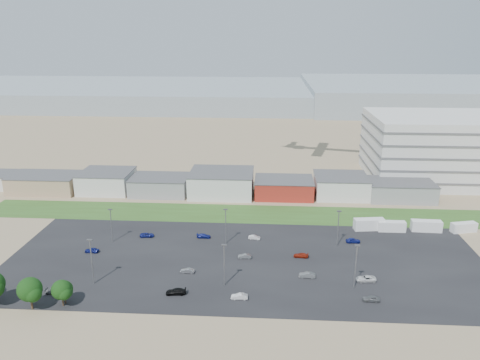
# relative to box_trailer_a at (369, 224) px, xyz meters

# --- Properties ---
(ground) EXTENTS (700.00, 700.00, 0.00)m
(ground) POSITION_rel_box_trailer_a_xyz_m (-40.08, -41.86, -1.64)
(ground) COLOR #998361
(ground) RESTS_ON ground
(parking_lot) EXTENTS (120.00, 50.00, 0.01)m
(parking_lot) POSITION_rel_box_trailer_a_xyz_m (-35.08, -21.86, -1.63)
(parking_lot) COLOR black
(parking_lot) RESTS_ON ground
(grass_strip) EXTENTS (160.00, 16.00, 0.02)m
(grass_strip) POSITION_rel_box_trailer_a_xyz_m (-40.08, 10.14, -1.63)
(grass_strip) COLOR #33521E
(grass_strip) RESTS_ON ground
(hills_backdrop) EXTENTS (700.00, 200.00, 9.00)m
(hills_backdrop) POSITION_rel_box_trailer_a_xyz_m (-0.08, 273.14, 2.86)
(hills_backdrop) COLOR gray
(hills_backdrop) RESTS_ON ground
(building_row) EXTENTS (170.00, 20.00, 8.00)m
(building_row) POSITION_rel_box_trailer_a_xyz_m (-57.08, 29.14, 2.36)
(building_row) COLOR silver
(building_row) RESTS_ON ground
(parking_garage) EXTENTS (80.00, 40.00, 25.00)m
(parking_garage) POSITION_rel_box_trailer_a_xyz_m (49.92, 53.14, 10.86)
(parking_garage) COLOR silver
(parking_garage) RESTS_ON ground
(box_trailer_a) EXTENTS (9.04, 3.93, 3.28)m
(box_trailer_a) POSITION_rel_box_trailer_a_xyz_m (0.00, 0.00, 0.00)
(box_trailer_a) COLOR silver
(box_trailer_a) RESTS_ON ground
(box_trailer_b) EXTENTS (7.81, 2.48, 2.92)m
(box_trailer_b) POSITION_rel_box_trailer_a_xyz_m (6.27, -0.70, -0.18)
(box_trailer_b) COLOR silver
(box_trailer_b) RESTS_ON ground
(box_trailer_c) EXTENTS (8.55, 2.99, 3.17)m
(box_trailer_c) POSITION_rel_box_trailer_a_xyz_m (16.29, -0.04, -0.06)
(box_trailer_c) COLOR silver
(box_trailer_c) RESTS_ON ground
(box_trailer_d) EXTENTS (7.72, 4.08, 2.77)m
(box_trailer_d) POSITION_rel_box_trailer_a_xyz_m (26.88, 0.03, -0.26)
(box_trailer_d) COLOR silver
(box_trailer_d) RESTS_ON ground
(tree_mid) EXTENTS (5.36, 5.36, 8.04)m
(tree_mid) POSITION_rel_box_trailer_a_xyz_m (-77.77, -46.54, 2.38)
(tree_mid) COLOR black
(tree_mid) RESTS_ON ground
(tree_right) EXTENTS (4.43, 4.43, 6.64)m
(tree_right) POSITION_rel_box_trailer_a_xyz_m (-71.91, -44.93, 1.68)
(tree_right) COLOR black
(tree_right) RESTS_ON ground
(tree_near) EXTENTS (3.91, 3.91, 5.86)m
(tree_near) POSITION_rel_box_trailer_a_xyz_m (-71.83, -43.95, 1.29)
(tree_near) COLOR black
(tree_near) RESTS_ON ground
(lightpole_front_l) EXTENTS (1.28, 0.54, 10.92)m
(lightpole_front_l) POSITION_rel_box_trailer_a_xyz_m (-68.83, -35.48, 3.82)
(lightpole_front_l) COLOR slate
(lightpole_front_l) RESTS_ON ground
(lightpole_front_m) EXTENTS (1.19, 0.49, 10.08)m
(lightpole_front_m) POSITION_rel_box_trailer_a_xyz_m (-38.99, -34.35, 3.40)
(lightpole_front_m) COLOR slate
(lightpole_front_m) RESTS_ON ground
(lightpole_front_r) EXTENTS (1.22, 0.51, 10.40)m
(lightpole_front_r) POSITION_rel_box_trailer_a_xyz_m (-9.80, -33.39, 3.56)
(lightpole_front_r) COLOR slate
(lightpole_front_r) RESTS_ON ground
(lightpole_back_l) EXTENTS (1.11, 0.46, 9.45)m
(lightpole_back_l) POSITION_rel_box_trailer_a_xyz_m (-71.90, -12.91, 3.09)
(lightpole_back_l) COLOR slate
(lightpole_back_l) RESTS_ON ground
(lightpole_back_m) EXTENTS (1.17, 0.49, 9.96)m
(lightpole_back_m) POSITION_rel_box_trailer_a_xyz_m (-40.73, -12.18, 3.34)
(lightpole_back_m) COLOR slate
(lightpole_back_m) RESTS_ON ground
(lightpole_back_r) EXTENTS (1.18, 0.49, 10.03)m
(lightpole_back_r) POSITION_rel_box_trailer_a_xyz_m (-10.74, -11.69, 3.38)
(lightpole_back_r) COLOR slate
(lightpole_back_r) RESTS_ON ground
(parked_car_0) EXTENTS (4.70, 2.44, 1.26)m
(parked_car_0) POSITION_rel_box_trailer_a_xyz_m (-6.63, -30.47, -1.01)
(parked_car_0) COLOR silver
(parked_car_0) RESTS_ON ground
(parked_car_1) EXTENTS (3.94, 1.62, 1.27)m
(parked_car_1) POSITION_rel_box_trailer_a_xyz_m (-20.01, -29.58, -1.01)
(parked_car_1) COLOR #595B5E
(parked_car_1) RESTS_ON ground
(parked_car_2) EXTENTS (3.74, 1.64, 1.26)m
(parked_car_2) POSITION_rel_box_trailer_a_xyz_m (-7.17, -38.99, -1.01)
(parked_car_2) COLOR #595B5E
(parked_car_2) RESTS_ON ground
(parked_car_3) EXTENTS (4.61, 2.23, 1.29)m
(parked_car_3) POSITION_rel_box_trailer_a_xyz_m (-49.21, -38.86, -0.99)
(parked_car_3) COLOR black
(parked_car_3) RESTS_ON ground
(parked_car_4) EXTENTS (3.41, 1.37, 1.10)m
(parked_car_4) POSITION_rel_box_trailer_a_xyz_m (-48.35, -29.21, -1.09)
(parked_car_4) COLOR #A5A5AA
(parked_car_4) RESTS_ON ground
(parked_car_5) EXTENTS (3.70, 1.59, 1.24)m
(parked_car_5) POSITION_rel_box_trailer_a_xyz_m (-75.12, -19.92, -1.02)
(parked_car_5) COLOR navy
(parked_car_5) RESTS_ON ground
(parked_car_6) EXTENTS (3.96, 1.71, 1.14)m
(parked_car_6) POSITION_rel_box_trailer_a_xyz_m (-47.27, -8.93, -1.07)
(parked_car_6) COLOR navy
(parked_car_6) RESTS_ON ground
(parked_car_7) EXTENTS (3.48, 1.37, 1.13)m
(parked_car_7) POSITION_rel_box_trailer_a_xyz_m (-35.12, -20.66, -1.08)
(parked_car_7) COLOR #595B5E
(parked_car_7) RESTS_ON ground
(parked_car_8) EXTENTS (3.96, 1.79, 1.32)m
(parked_car_8) POSITION_rel_box_trailer_a_xyz_m (-6.09, -9.51, -0.98)
(parked_car_8) COLOR navy
(parked_car_8) RESTS_ON ground
(parked_car_9) EXTENTS (4.09, 2.17, 1.10)m
(parked_car_9) POSITION_rel_box_trailer_a_xyz_m (-63.26, -9.31, -1.09)
(parked_car_9) COLOR navy
(parked_car_9) RESTS_ON ground
(parked_car_10) EXTENTS (4.11, 1.96, 1.15)m
(parked_car_10) POSITION_rel_box_trailer_a_xyz_m (-76.00, -40.29, -1.06)
(parked_car_10) COLOR #595B5E
(parked_car_10) RESTS_ON ground
(parked_car_11) EXTENTS (3.42, 1.55, 1.09)m
(parked_car_11) POSITION_rel_box_trailer_a_xyz_m (-33.07, -8.98, -1.10)
(parked_car_11) COLOR silver
(parked_car_11) RESTS_ON ground
(parked_car_12) EXTENTS (3.91, 1.88, 1.10)m
(parked_car_12) POSITION_rel_box_trailer_a_xyz_m (-20.83, -19.24, -1.09)
(parked_car_12) COLOR maroon
(parked_car_12) RESTS_ON ground
(parked_car_13) EXTENTS (3.65, 1.40, 1.19)m
(parked_car_13) POSITION_rel_box_trailer_a_xyz_m (-35.22, -39.87, -1.05)
(parked_car_13) COLOR silver
(parked_car_13) RESTS_ON ground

